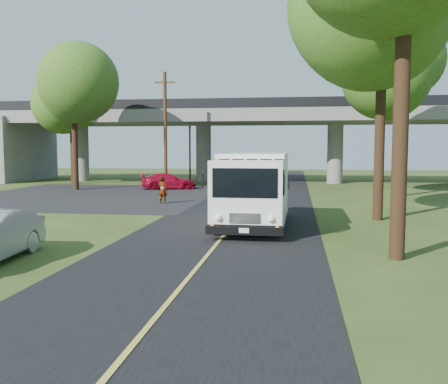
% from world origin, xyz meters
% --- Properties ---
extents(ground, '(120.00, 120.00, 0.00)m').
position_xyz_m(ground, '(0.00, 0.00, 0.00)').
color(ground, '#2E3E16').
rests_on(ground, ground).
extents(road, '(7.00, 90.00, 0.02)m').
position_xyz_m(road, '(0.00, 10.00, 0.01)').
color(road, black).
rests_on(road, ground).
extents(parking_lot, '(16.00, 18.00, 0.01)m').
position_xyz_m(parking_lot, '(-11.00, 18.00, 0.01)').
color(parking_lot, black).
rests_on(parking_lot, ground).
extents(lane_line, '(0.12, 90.00, 0.01)m').
position_xyz_m(lane_line, '(0.00, 10.00, 0.03)').
color(lane_line, gold).
rests_on(lane_line, road).
extents(overpass, '(54.00, 10.00, 7.30)m').
position_xyz_m(overpass, '(0.00, 32.00, 4.56)').
color(overpass, slate).
rests_on(overpass, ground).
extents(traffic_signal, '(0.18, 0.22, 5.20)m').
position_xyz_m(traffic_signal, '(-6.00, 26.00, 3.20)').
color(traffic_signal, black).
rests_on(traffic_signal, ground).
extents(utility_pole, '(1.60, 0.26, 9.00)m').
position_xyz_m(utility_pole, '(-7.50, 24.00, 4.59)').
color(utility_pole, '#472D19').
rests_on(utility_pole, ground).
extents(tree_right_far, '(5.77, 5.67, 10.99)m').
position_xyz_m(tree_right_far, '(9.21, 19.84, 8.30)').
color(tree_right_far, '#382314').
rests_on(tree_right_far, ground).
extents(tree_left_lot, '(5.60, 5.50, 10.50)m').
position_xyz_m(tree_left_lot, '(-13.79, 21.84, 7.90)').
color(tree_left_lot, '#382314').
rests_on(tree_left_lot, ground).
extents(tree_left_far, '(5.26, 5.16, 9.89)m').
position_xyz_m(tree_left_far, '(-16.79, 27.84, 7.45)').
color(tree_left_far, '#382314').
rests_on(tree_left_far, ground).
extents(step_van, '(2.67, 7.12, 2.98)m').
position_xyz_m(step_van, '(0.89, 6.35, 1.62)').
color(step_van, white).
rests_on(step_van, ground).
extents(red_sedan, '(4.58, 3.02, 1.23)m').
position_xyz_m(red_sedan, '(-7.19, 23.59, 0.62)').
color(red_sedan, '#A90A24').
rests_on(red_sedan, ground).
extents(pedestrian, '(0.61, 0.44, 1.56)m').
position_xyz_m(pedestrian, '(-5.00, 13.88, 0.78)').
color(pedestrian, gray).
rests_on(pedestrian, ground).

